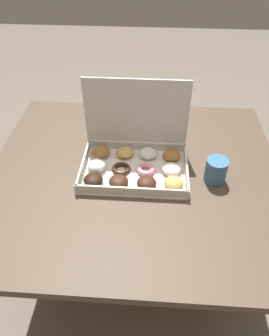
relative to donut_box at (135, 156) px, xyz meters
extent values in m
plane|color=#6B6054|center=(0.00, -0.03, -0.79)|extent=(8.00, 8.00, 0.00)
cube|color=#4C3D2D|center=(0.00, -0.03, -0.07)|extent=(1.12, 1.01, 0.03)
cylinder|color=#4C3D2D|center=(-0.51, 0.43, -0.44)|extent=(0.06, 0.06, 0.70)
cylinder|color=#4C3D2D|center=(0.51, 0.43, -0.44)|extent=(0.06, 0.06, 0.70)
cube|color=silver|center=(0.00, -0.03, -0.05)|extent=(0.40, 0.27, 0.01)
cube|color=beige|center=(0.00, -0.16, -0.03)|extent=(0.40, 0.01, 0.04)
cube|color=beige|center=(0.00, 0.10, -0.03)|extent=(0.40, 0.01, 0.04)
cube|color=beige|center=(-0.19, -0.03, -0.03)|extent=(0.01, 0.27, 0.04)
cube|color=beige|center=(0.20, -0.03, -0.03)|extent=(0.01, 0.27, 0.04)
cube|color=beige|center=(0.00, 0.11, 0.12)|extent=(0.40, 0.01, 0.27)
ellipsoid|color=black|center=(-0.14, -0.11, -0.03)|extent=(0.07, 0.07, 0.03)
ellipsoid|color=#381E11|center=(-0.05, -0.11, -0.03)|extent=(0.07, 0.07, 0.03)
ellipsoid|color=#381E11|center=(0.05, -0.12, -0.03)|extent=(0.07, 0.07, 0.04)
ellipsoid|color=tan|center=(0.15, -0.11, -0.03)|extent=(0.07, 0.07, 0.04)
ellipsoid|color=white|center=(-0.14, -0.03, -0.03)|extent=(0.07, 0.07, 0.04)
torus|color=#381E11|center=(-0.05, -0.03, -0.04)|extent=(0.07, 0.07, 0.02)
torus|color=pink|center=(0.04, -0.03, -0.04)|extent=(0.07, 0.07, 0.02)
ellipsoid|color=white|center=(0.14, -0.03, -0.03)|extent=(0.07, 0.07, 0.04)
ellipsoid|color=#9E6633|center=(-0.14, 0.05, -0.03)|extent=(0.07, 0.07, 0.04)
ellipsoid|color=tan|center=(-0.04, 0.06, -0.03)|extent=(0.07, 0.07, 0.03)
ellipsoid|color=white|center=(0.05, 0.06, -0.03)|extent=(0.07, 0.07, 0.03)
ellipsoid|color=#9E6633|center=(0.14, 0.05, -0.03)|extent=(0.07, 0.07, 0.03)
cylinder|color=teal|center=(0.30, -0.06, -0.01)|extent=(0.08, 0.08, 0.09)
cylinder|color=black|center=(0.30, -0.06, 0.03)|extent=(0.06, 0.06, 0.01)
camera|label=1|loc=(0.06, -0.96, 0.78)|focal=35.00mm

